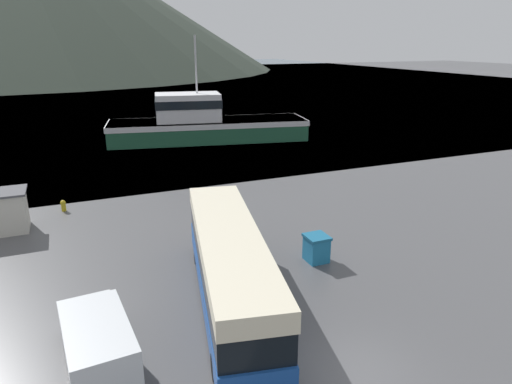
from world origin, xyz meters
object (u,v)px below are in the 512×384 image
Objects in this scene: fishing_boat at (204,123)px; dock_kiosk at (1,212)px; storage_bin at (316,248)px; tour_bus at (230,265)px; delivery_van at (97,344)px.

dock_kiosk is at bearing -31.03° from fishing_boat.
storage_bin is 0.47× the size of dock_kiosk.
tour_bus is 5.98m from delivery_van.
dock_kiosk reaches higher than storage_bin.
delivery_van is 15.59m from dock_kiosk.
fishing_boat is 16.31× the size of storage_bin.
dock_kiosk is at bearing 138.68° from tour_bus.
dock_kiosk is (-15.14, 10.45, 0.53)m from storage_bin.
storage_bin is (10.95, 4.57, -0.51)m from delivery_van.
tour_bus reaches higher than dock_kiosk.
dock_kiosk is at bearing 101.24° from delivery_van.
delivery_van is 1.91× the size of dock_kiosk.
delivery_van is 38.45m from fishing_boat.
fishing_boat is (8.77, 33.41, -0.00)m from tour_bus.
tour_bus is 4.17× the size of dock_kiosk.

